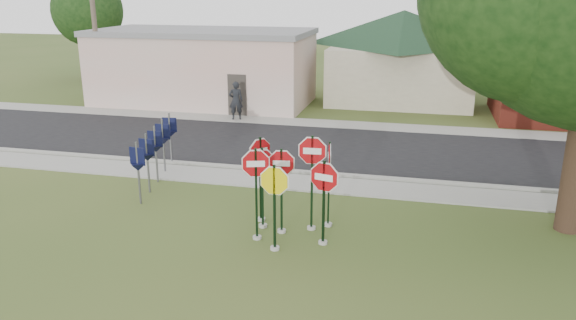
% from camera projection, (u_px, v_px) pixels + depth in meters
% --- Properties ---
extents(ground, '(120.00, 120.00, 0.00)m').
position_uv_depth(ground, '(275.00, 257.00, 14.08)').
color(ground, '#344C1C').
rests_on(ground, ground).
extents(sidewalk_near, '(60.00, 1.60, 0.06)m').
position_uv_depth(sidewalk_near, '(316.00, 184.00, 19.18)').
color(sidewalk_near, gray).
rests_on(sidewalk_near, ground).
extents(road, '(60.00, 7.00, 0.04)m').
position_uv_depth(road, '(337.00, 149.00, 23.36)').
color(road, black).
rests_on(road, ground).
extents(sidewalk_far, '(60.00, 1.60, 0.06)m').
position_uv_depth(sidewalk_far, '(350.00, 125.00, 27.35)').
color(sidewalk_far, gray).
rests_on(sidewalk_far, ground).
extents(curb, '(60.00, 0.20, 0.14)m').
position_uv_depth(curb, '(321.00, 174.00, 20.10)').
color(curb, gray).
rests_on(curb, ground).
extents(stop_sign_center, '(0.98, 0.24, 2.49)m').
position_uv_depth(stop_sign_center, '(281.00, 180.00, 15.04)').
color(stop_sign_center, '#A09E95').
rests_on(stop_sign_center, ground).
extents(stop_sign_yellow, '(1.04, 0.24, 2.39)m').
position_uv_depth(stop_sign_yellow, '(274.00, 197.00, 14.03)').
color(stop_sign_yellow, '#A09E95').
rests_on(stop_sign_yellow, ground).
extents(stop_sign_left, '(0.98, 0.31, 2.63)m').
position_uv_depth(stop_sign_left, '(256.00, 182.00, 14.60)').
color(stop_sign_left, '#A09E95').
rests_on(stop_sign_left, ground).
extents(stop_sign_right, '(1.05, 0.30, 2.40)m').
position_uv_depth(stop_sign_right, '(324.00, 191.00, 14.35)').
color(stop_sign_right, '#A09E95').
rests_on(stop_sign_right, ground).
extents(stop_sign_back_right, '(1.06, 0.24, 2.81)m').
position_uv_depth(stop_sign_back_right, '(312.00, 169.00, 15.15)').
color(stop_sign_back_right, '#A09E95').
rests_on(stop_sign_back_right, ground).
extents(stop_sign_back_left, '(1.02, 0.24, 2.43)m').
position_uv_depth(stop_sign_back_left, '(262.00, 177.00, 15.38)').
color(stop_sign_back_left, '#A09E95').
rests_on(stop_sign_back_left, ground).
extents(stop_sign_far_right, '(0.25, 1.13, 2.60)m').
position_uv_depth(stop_sign_far_right, '(329.00, 171.00, 15.42)').
color(stop_sign_far_right, '#A09E95').
rests_on(stop_sign_far_right, ground).
extents(stop_sign_far_left, '(0.61, 0.80, 2.59)m').
position_uv_depth(stop_sign_far_left, '(260.00, 168.00, 15.79)').
color(stop_sign_far_left, '#A09E95').
rests_on(stop_sign_far_left, ground).
extents(route_sign_row, '(1.43, 4.63, 2.00)m').
position_uv_depth(route_sign_row, '(156.00, 148.00, 19.11)').
color(route_sign_row, '#59595E').
rests_on(route_sign_row, ground).
extents(building_stucco, '(12.20, 6.20, 4.20)m').
position_uv_depth(building_stucco, '(204.00, 66.00, 32.18)').
color(building_stucco, beige).
rests_on(building_stucco, ground).
extents(building_house, '(11.60, 11.60, 6.20)m').
position_uv_depth(building_house, '(403.00, 37.00, 32.99)').
color(building_house, '#C0B699').
rests_on(building_house, ground).
extents(utility_pole_near, '(2.20, 0.26, 9.50)m').
position_uv_depth(utility_pole_near, '(94.00, 17.00, 29.87)').
color(utility_pole_near, '#4B3F32').
rests_on(utility_pole_near, ground).
extents(bg_tree_left, '(4.90, 4.90, 7.35)m').
position_uv_depth(bg_tree_left, '(87.00, 11.00, 39.42)').
color(bg_tree_left, black).
rests_on(bg_tree_left, ground).
extents(pedestrian, '(0.82, 0.69, 1.93)m').
position_uv_depth(pedestrian, '(236.00, 100.00, 28.18)').
color(pedestrian, black).
rests_on(pedestrian, sidewalk_far).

